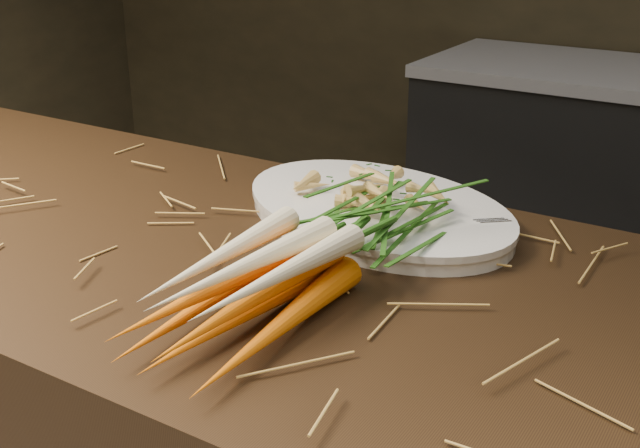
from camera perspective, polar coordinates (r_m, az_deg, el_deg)
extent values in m
cone|color=#D45500|center=(0.93, -7.79, -5.43)|extent=(0.04, 0.31, 0.04)
cone|color=#D45500|center=(0.90, -5.43, -6.32)|extent=(0.07, 0.32, 0.04)
cone|color=#D45500|center=(0.88, -2.90, -7.26)|extent=(0.05, 0.32, 0.04)
cone|color=#D45500|center=(0.90, -7.17, -4.33)|extent=(0.08, 0.32, 0.04)
cone|color=#D45500|center=(0.87, -4.75, -5.20)|extent=(0.05, 0.31, 0.04)
cone|color=beige|center=(0.91, -6.98, -2.21)|extent=(0.05, 0.29, 0.05)
cone|color=beige|center=(0.87, -5.29, -2.94)|extent=(0.06, 0.29, 0.05)
cone|color=beige|center=(0.86, -2.81, -3.58)|extent=(0.05, 0.29, 0.05)
ellipsoid|color=#2E6714|center=(1.09, 3.77, 0.86)|extent=(0.21, 0.28, 0.10)
cube|color=silver|center=(1.09, 9.34, -1.06)|extent=(0.14, 0.12, 0.00)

